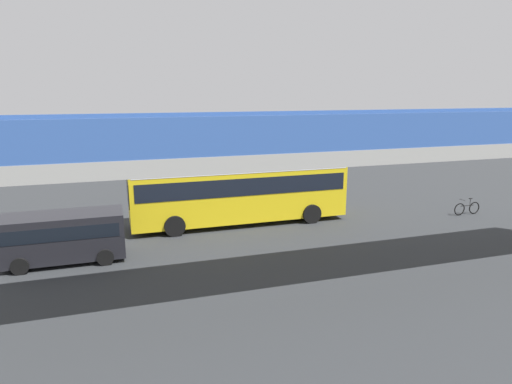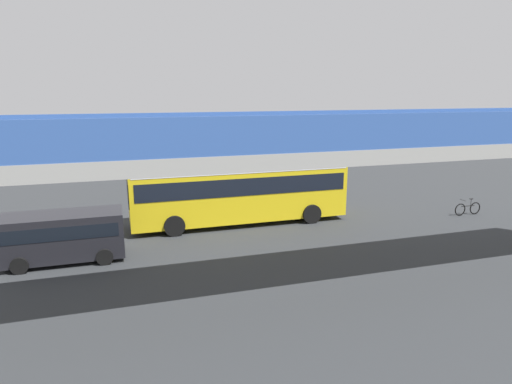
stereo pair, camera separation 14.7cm
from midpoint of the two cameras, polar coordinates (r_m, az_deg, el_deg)
name	(u,v)px [view 2 (the right image)]	position (r m, az deg, el deg)	size (l,w,h in m)	color
ground	(252,217)	(25.43, -0.34, -3.25)	(80.00, 80.00, 0.00)	#2D3033
city_bus	(239,189)	(24.02, -1.96, 0.42)	(11.54, 2.85, 3.15)	yellow
parked_van	(64,234)	(20.38, -23.08, -4.92)	(4.80, 2.17, 2.05)	black
bicycle_black	(468,209)	(28.60, 25.45, -1.93)	(1.77, 0.44, 0.96)	black
pedestrian	(264,185)	(29.75, 1.12, 0.87)	(0.38, 0.38, 1.79)	#2D2D38
traffic_sign	(240,173)	(28.45, -1.92, 2.38)	(0.08, 0.60, 2.80)	slate
lane_dash_leftmost	(300,202)	(29.08, 5.73, -1.25)	(2.00, 0.20, 0.01)	silver
lane_dash_left	(240,207)	(27.79, -1.89, -1.86)	(2.00, 0.20, 0.01)	silver
lane_dash_centre	(175,212)	(27.04, -10.09, -2.47)	(2.00, 0.20, 0.01)	silver
pedestrian_overpass	(339,163)	(15.34, 10.73, 3.71)	(28.50, 2.60, 6.33)	#9E9E99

